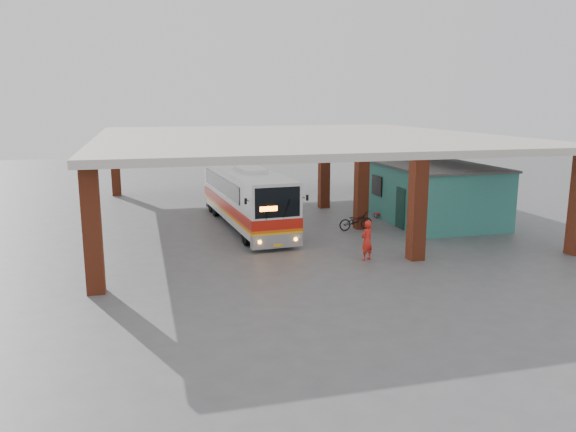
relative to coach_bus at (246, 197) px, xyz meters
The scene contains 8 objects.
ground 5.79m from the coach_bus, 62.05° to the right, with size 90.00×90.00×0.00m, color #515154.
brick_columns 4.08m from the coach_bus, ahead, with size 20.10×21.60×4.35m.
canopy_roof 4.54m from the coach_bus, 26.89° to the left, with size 21.00×23.00×0.30m, color beige.
shop_building 10.15m from the coach_bus, ahead, with size 5.20×8.20×3.11m.
coach_bus is the anchor object (origin of this frame).
motorcycle 5.79m from the coach_bus, 23.28° to the right, with size 0.63×1.80×0.95m, color black.
pedestrian 8.37m from the coach_bus, 64.29° to the right, with size 0.61×0.40×1.66m, color red.
red_chair 7.81m from the coach_bus, ahead, with size 0.46×0.46×0.86m.
Camera 1 is at (-7.83, -23.35, 6.43)m, focal length 35.00 mm.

